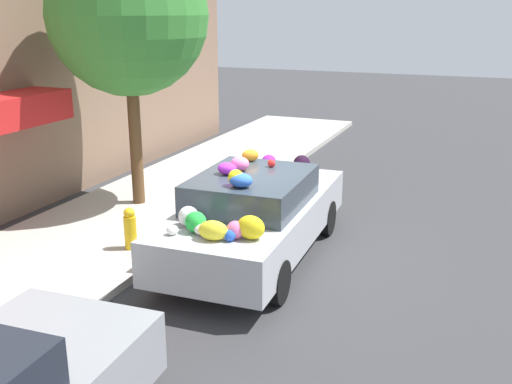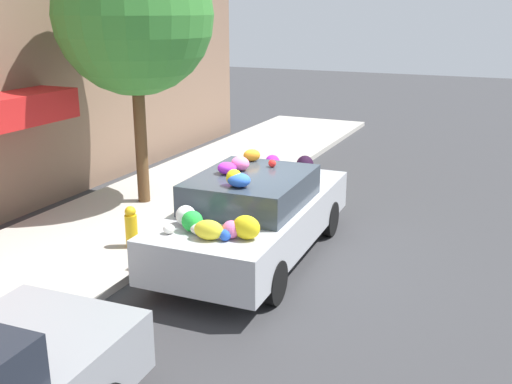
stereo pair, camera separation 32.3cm
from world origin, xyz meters
name	(u,v)px [view 2 (the right image)]	position (x,y,z in m)	size (l,w,h in m)	color
ground_plane	(245,255)	(0.00, 0.00, 0.00)	(60.00, 60.00, 0.00)	#38383A
sidewalk_curb	(112,227)	(0.00, 2.70, 0.07)	(24.00, 3.20, 0.13)	#B2ADA3
street_tree	(134,16)	(1.40, 2.94, 3.77)	(3.00, 3.00, 5.15)	brown
fire_hydrant	(131,227)	(-0.74, 1.71, 0.48)	(0.20, 0.20, 0.70)	gold
art_car	(255,213)	(-0.05, -0.20, 0.77)	(4.57, 1.99, 1.68)	#B7BABF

